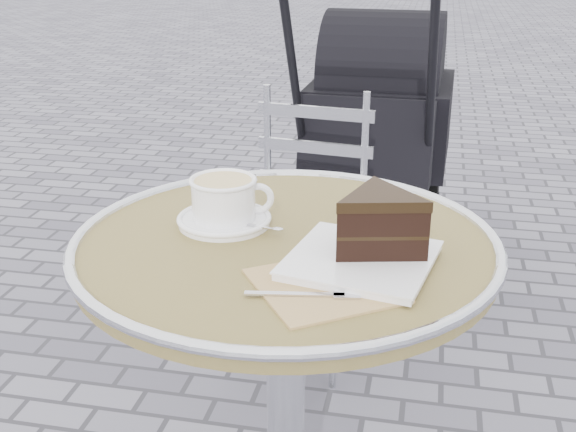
% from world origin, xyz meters
% --- Properties ---
extents(cafe_table, '(0.72, 0.72, 0.74)m').
position_xyz_m(cafe_table, '(0.00, 0.00, 0.57)').
color(cafe_table, silver).
rests_on(cafe_table, ground).
extents(cappuccino_set, '(0.19, 0.16, 0.08)m').
position_xyz_m(cappuccino_set, '(-0.12, 0.05, 0.77)').
color(cappuccino_set, white).
rests_on(cappuccino_set, cafe_table).
extents(cake_plate_set, '(0.30, 0.34, 0.11)m').
position_xyz_m(cake_plate_set, '(0.15, -0.06, 0.78)').
color(cake_plate_set, tan).
rests_on(cake_plate_set, cafe_table).
extents(bistro_chair, '(0.40, 0.40, 0.79)m').
position_xyz_m(bistro_chair, '(-0.12, 0.88, 0.49)').
color(bistro_chair, silver).
rests_on(bistro_chair, ground).
extents(baby_stroller, '(0.52, 1.05, 1.08)m').
position_xyz_m(baby_stroller, '(0.02, 1.56, 0.48)').
color(baby_stroller, black).
rests_on(baby_stroller, ground).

